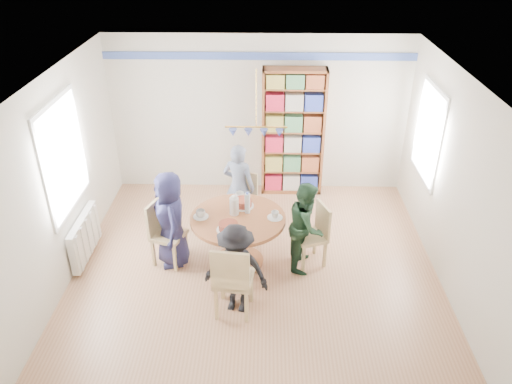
{
  "coord_description": "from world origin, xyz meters",
  "views": [
    {
      "loc": [
        0.13,
        -5.45,
        4.37
      ],
      "look_at": [
        0.0,
        0.4,
        1.05
      ],
      "focal_mm": 35.0,
      "sensor_mm": 36.0,
      "label": 1
    }
  ],
  "objects_px": {
    "bookshelf": "(293,134)",
    "person_right": "(306,226)",
    "chair_left": "(163,230)",
    "chair_right": "(315,232)",
    "person_left": "(171,219)",
    "person_far": "(239,187)",
    "dining_table": "(238,229)",
    "person_near": "(236,269)",
    "radiator": "(85,237)",
    "chair_near": "(232,278)",
    "chair_far": "(243,198)"
  },
  "relations": [
    {
      "from": "chair_right",
      "to": "radiator",
      "type": "bearing_deg",
      "value": 179.58
    },
    {
      "from": "chair_left",
      "to": "person_left",
      "type": "bearing_deg",
      "value": -8.43
    },
    {
      "from": "person_far",
      "to": "person_near",
      "type": "relative_size",
      "value": 1.14
    },
    {
      "from": "person_right",
      "to": "bookshelf",
      "type": "relative_size",
      "value": 0.59
    },
    {
      "from": "chair_right",
      "to": "chair_near",
      "type": "height_order",
      "value": "chair_near"
    },
    {
      "from": "person_left",
      "to": "bookshelf",
      "type": "distance_m",
      "value": 2.76
    },
    {
      "from": "radiator",
      "to": "person_right",
      "type": "height_order",
      "value": "person_right"
    },
    {
      "from": "dining_table",
      "to": "bookshelf",
      "type": "xyz_separation_m",
      "value": [
        0.82,
        2.11,
        0.52
      ]
    },
    {
      "from": "radiator",
      "to": "person_right",
      "type": "relative_size",
      "value": 0.78
    },
    {
      "from": "person_near",
      "to": "radiator",
      "type": "bearing_deg",
      "value": 166.44
    },
    {
      "from": "person_near",
      "to": "dining_table",
      "type": "bearing_deg",
      "value": 102.88
    },
    {
      "from": "radiator",
      "to": "bookshelf",
      "type": "height_order",
      "value": "bookshelf"
    },
    {
      "from": "chair_left",
      "to": "person_right",
      "type": "bearing_deg",
      "value": -1.4
    },
    {
      "from": "person_left",
      "to": "person_near",
      "type": "xyz_separation_m",
      "value": [
        0.95,
        -0.95,
        -0.09
      ]
    },
    {
      "from": "chair_near",
      "to": "person_left",
      "type": "height_order",
      "value": "person_left"
    },
    {
      "from": "chair_near",
      "to": "person_left",
      "type": "bearing_deg",
      "value": 130.36
    },
    {
      "from": "radiator",
      "to": "bookshelf",
      "type": "bearing_deg",
      "value": 34.29
    },
    {
      "from": "bookshelf",
      "to": "person_right",
      "type": "bearing_deg",
      "value": -87.03
    },
    {
      "from": "chair_right",
      "to": "bookshelf",
      "type": "relative_size",
      "value": 0.41
    },
    {
      "from": "chair_right",
      "to": "person_far",
      "type": "relative_size",
      "value": 0.65
    },
    {
      "from": "chair_right",
      "to": "bookshelf",
      "type": "bearing_deg",
      "value": 96.78
    },
    {
      "from": "chair_far",
      "to": "bookshelf",
      "type": "distance_m",
      "value": 1.5
    },
    {
      "from": "chair_left",
      "to": "person_right",
      "type": "distance_m",
      "value": 1.97
    },
    {
      "from": "person_left",
      "to": "person_far",
      "type": "relative_size",
      "value": 1.01
    },
    {
      "from": "chair_far",
      "to": "chair_near",
      "type": "height_order",
      "value": "chair_near"
    },
    {
      "from": "chair_left",
      "to": "chair_right",
      "type": "xyz_separation_m",
      "value": [
        2.1,
        0.02,
        -0.02
      ]
    },
    {
      "from": "person_left",
      "to": "person_near",
      "type": "bearing_deg",
      "value": 25.32
    },
    {
      "from": "chair_near",
      "to": "person_near",
      "type": "distance_m",
      "value": 0.13
    },
    {
      "from": "radiator",
      "to": "chair_near",
      "type": "distance_m",
      "value": 2.45
    },
    {
      "from": "person_left",
      "to": "chair_near",
      "type": "bearing_deg",
      "value": 20.69
    },
    {
      "from": "chair_far",
      "to": "bookshelf",
      "type": "relative_size",
      "value": 0.4
    },
    {
      "from": "chair_right",
      "to": "person_left",
      "type": "relative_size",
      "value": 0.65
    },
    {
      "from": "radiator",
      "to": "dining_table",
      "type": "xyz_separation_m",
      "value": [
        2.18,
        -0.07,
        0.21
      ]
    },
    {
      "from": "chair_left",
      "to": "person_near",
      "type": "height_order",
      "value": "person_near"
    },
    {
      "from": "radiator",
      "to": "chair_right",
      "type": "distance_m",
      "value": 3.24
    },
    {
      "from": "radiator",
      "to": "person_left",
      "type": "xyz_separation_m",
      "value": [
        1.26,
        -0.07,
        0.35
      ]
    },
    {
      "from": "chair_right",
      "to": "chair_far",
      "type": "height_order",
      "value": "chair_right"
    },
    {
      "from": "person_far",
      "to": "person_near",
      "type": "xyz_separation_m",
      "value": [
        0.07,
        -1.89,
        -0.09
      ]
    },
    {
      "from": "dining_table",
      "to": "bookshelf",
      "type": "relative_size",
      "value": 0.59
    },
    {
      "from": "radiator",
      "to": "person_left",
      "type": "distance_m",
      "value": 1.31
    },
    {
      "from": "chair_near",
      "to": "person_near",
      "type": "bearing_deg",
      "value": 70.72
    },
    {
      "from": "chair_near",
      "to": "person_far",
      "type": "relative_size",
      "value": 0.74
    },
    {
      "from": "radiator",
      "to": "person_near",
      "type": "xyz_separation_m",
      "value": [
        2.2,
        -1.01,
        0.26
      ]
    },
    {
      "from": "chair_left",
      "to": "bookshelf",
      "type": "relative_size",
      "value": 0.43
    },
    {
      "from": "radiator",
      "to": "chair_near",
      "type": "height_order",
      "value": "chair_near"
    },
    {
      "from": "dining_table",
      "to": "chair_left",
      "type": "bearing_deg",
      "value": 178.86
    },
    {
      "from": "chair_far",
      "to": "person_left",
      "type": "distance_m",
      "value": 1.37
    },
    {
      "from": "person_left",
      "to": "chair_right",
      "type": "bearing_deg",
      "value": 71.57
    },
    {
      "from": "chair_far",
      "to": "person_far",
      "type": "relative_size",
      "value": 0.64
    },
    {
      "from": "chair_near",
      "to": "person_right",
      "type": "xyz_separation_m",
      "value": [
        0.94,
        1.03,
        0.08
      ]
    }
  ]
}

